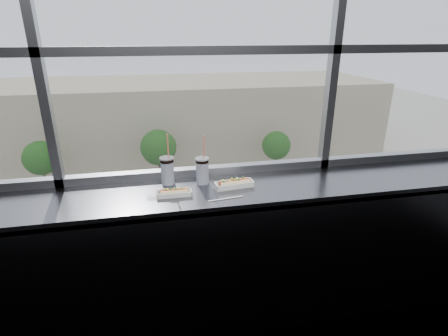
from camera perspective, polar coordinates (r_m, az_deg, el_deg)
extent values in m
plane|color=black|center=(2.92, -3.56, -11.12)|extent=(6.00, 0.00, 6.00)
plane|color=silver|center=(2.49, -4.64, 25.52)|extent=(6.00, 0.00, 6.00)
cube|color=slate|center=(2.43, -2.92, -4.17)|extent=(6.00, 0.55, 0.06)
cube|color=slate|center=(2.49, -1.75, -17.55)|extent=(6.00, 0.04, 1.04)
cube|color=white|center=(2.35, -8.13, -4.45)|extent=(0.23, 0.08, 0.01)
cube|color=white|center=(2.34, -8.15, -4.10)|extent=(0.23, 0.08, 0.03)
cylinder|color=tan|center=(2.34, -8.15, -3.95)|extent=(0.18, 0.04, 0.04)
cylinder|color=#973A1F|center=(2.33, -8.17, -3.72)|extent=(0.19, 0.03, 0.03)
cube|color=white|center=(2.45, 1.67, -3.05)|extent=(0.28, 0.12, 0.01)
cube|color=white|center=(2.44, 1.68, -2.66)|extent=(0.28, 0.12, 0.04)
cylinder|color=tan|center=(2.44, 1.68, -2.50)|extent=(0.21, 0.07, 0.05)
cylinder|color=#973A1F|center=(2.44, 1.68, -2.23)|extent=(0.22, 0.05, 0.03)
cylinder|color=white|center=(2.51, -9.21, -0.51)|extent=(0.09, 0.09, 0.19)
cylinder|color=black|center=(2.48, -9.32, 1.26)|extent=(0.10, 0.10, 0.02)
cylinder|color=silver|center=(2.47, -9.34, 1.60)|extent=(0.10, 0.10, 0.01)
cylinder|color=#FC6757|center=(2.44, -9.14, 3.42)|extent=(0.01, 0.05, 0.20)
cylinder|color=white|center=(2.49, -3.56, -0.53)|extent=(0.09, 0.09, 0.18)
cylinder|color=black|center=(2.46, -3.60, 1.21)|extent=(0.09, 0.09, 0.02)
cylinder|color=silver|center=(2.45, -3.61, 1.54)|extent=(0.10, 0.10, 0.01)
cylinder|color=#FC6757|center=(2.42, -3.33, 3.32)|extent=(0.01, 0.05, 0.19)
cylinder|color=white|center=(2.28, 0.24, -5.03)|extent=(0.23, 0.04, 0.01)
ellipsoid|color=silver|center=(2.34, -11.36, -4.49)|extent=(0.10, 0.07, 0.02)
plane|color=#A5A095|center=(47.78, -10.68, 5.01)|extent=(120.00, 120.00, 0.00)
cube|color=black|center=(25.98, -9.32, -9.24)|extent=(80.00, 10.00, 0.06)
cube|color=#A5A095|center=(33.14, -9.98, -2.30)|extent=(80.00, 6.00, 0.04)
cube|color=tan|center=(41.46, -10.86, 8.24)|extent=(50.00, 14.00, 8.00)
imported|color=black|center=(23.65, -31.69, -12.84)|extent=(3.23, 6.40, 2.05)
imported|color=maroon|center=(29.18, -4.31, -2.89)|extent=(3.68, 7.05, 2.24)
imported|color=#A14B28|center=(22.02, -5.37, -11.55)|extent=(3.67, 7.13, 2.28)
imported|color=#4A60BD|center=(25.82, 22.03, -8.05)|extent=(2.81, 6.47, 2.14)
imported|color=white|center=(30.85, 9.10, -2.00)|extent=(2.53, 5.95, 1.97)
imported|color=beige|center=(23.36, 9.67, -10.24)|extent=(2.96, 5.91, 1.90)
imported|color=#66605B|center=(32.19, -19.05, -1.84)|extent=(0.70, 0.94, 2.11)
imported|color=#66605B|center=(32.79, 2.58, -0.20)|extent=(0.71, 0.94, 2.12)
imported|color=#66605B|center=(32.06, -9.50, -1.03)|extent=(0.93, 0.70, 2.09)
cylinder|color=#47382B|center=(34.14, -27.16, -1.75)|extent=(0.22, 0.22, 2.21)
sphere|color=#1D5513|center=(33.48, -27.73, 1.45)|extent=(2.95, 2.95, 2.95)
cylinder|color=#47382B|center=(32.69, -10.38, -0.40)|extent=(0.24, 0.24, 2.43)
sphere|color=#1D5513|center=(31.94, -10.65, 3.32)|extent=(3.24, 3.24, 3.24)
cylinder|color=#47382B|center=(34.65, 8.36, 0.68)|extent=(0.21, 0.21, 2.07)
sphere|color=#1D5513|center=(34.04, 8.53, 3.66)|extent=(2.76, 2.76, 2.76)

